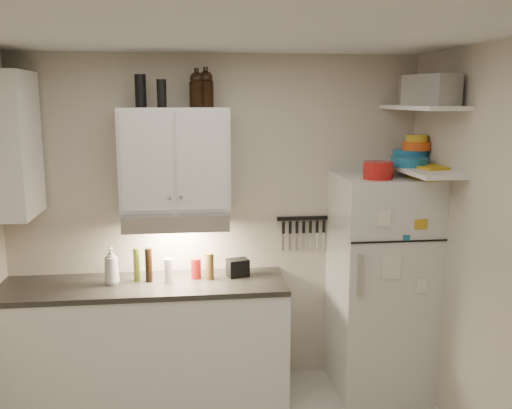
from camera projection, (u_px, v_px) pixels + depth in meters
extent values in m
cube|color=silver|center=(227.00, 26.00, 2.79)|extent=(3.20, 3.00, 0.02)
cube|color=#BEB4A2|center=(215.00, 222.00, 4.50)|extent=(3.20, 0.02, 2.60)
cube|color=white|center=(146.00, 344.00, 4.29)|extent=(2.10, 0.60, 0.88)
cube|color=#2E2B27|center=(144.00, 286.00, 4.21)|extent=(2.10, 0.62, 0.04)
cube|color=white|center=(175.00, 159.00, 4.20)|extent=(0.80, 0.33, 0.75)
cube|color=white|center=(8.00, 145.00, 3.91)|extent=(0.33, 0.55, 1.00)
cube|color=silver|center=(176.00, 218.00, 4.22)|extent=(0.76, 0.46, 0.12)
cube|color=silver|center=(381.00, 285.00, 4.39)|extent=(0.70, 0.68, 1.70)
cube|color=white|center=(422.00, 108.00, 4.04)|extent=(0.30, 0.95, 0.03)
cube|color=white|center=(418.00, 169.00, 4.12)|extent=(0.30, 0.95, 0.03)
cube|color=black|center=(303.00, 218.00, 4.56)|extent=(0.42, 0.02, 0.03)
cylinder|color=#A51613|center=(378.00, 170.00, 4.04)|extent=(0.28, 0.28, 0.12)
cube|color=#BF9117|center=(431.00, 172.00, 4.06)|extent=(0.27, 0.31, 0.09)
cylinder|color=silver|center=(391.00, 170.00, 4.21)|extent=(0.07, 0.07, 0.09)
cylinder|color=silver|center=(418.00, 91.00, 4.23)|extent=(0.36, 0.36, 0.20)
cube|color=#AAAAAD|center=(422.00, 90.00, 3.92)|extent=(0.25, 0.24, 0.21)
cube|color=#AAAAAD|center=(440.00, 90.00, 3.72)|extent=(0.26, 0.26, 0.21)
cylinder|color=#1A658F|center=(410.00, 157.00, 4.34)|extent=(0.26, 0.26, 0.11)
cylinder|color=#E04F15|center=(416.00, 146.00, 4.30)|extent=(0.21, 0.21, 0.06)
cylinder|color=gold|center=(416.00, 138.00, 4.29)|extent=(0.16, 0.16, 0.05)
cylinder|color=#1A658F|center=(409.00, 162.00, 4.16)|extent=(0.32, 0.32, 0.07)
cylinder|color=black|center=(162.00, 93.00, 4.05)|extent=(0.08, 0.08, 0.20)
cylinder|color=black|center=(141.00, 91.00, 4.09)|extent=(0.08, 0.08, 0.23)
imported|color=white|center=(111.00, 263.00, 4.16)|extent=(0.13, 0.14, 0.32)
cylinder|color=brown|center=(210.00, 266.00, 4.28)|extent=(0.08, 0.08, 0.20)
cylinder|color=#4F5F17|center=(137.00, 265.00, 4.24)|extent=(0.05, 0.05, 0.25)
cylinder|color=black|center=(149.00, 265.00, 4.22)|extent=(0.06, 0.06, 0.26)
cylinder|color=silver|center=(168.00, 271.00, 4.22)|extent=(0.07, 0.07, 0.18)
cylinder|color=#A51613|center=(196.00, 268.00, 4.31)|extent=(0.10, 0.10, 0.15)
cube|color=black|center=(238.00, 268.00, 4.36)|extent=(0.18, 0.15, 0.13)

